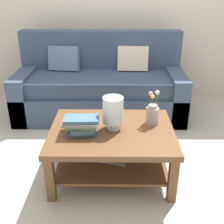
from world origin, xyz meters
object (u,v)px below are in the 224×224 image
Objects in this scene: couch at (100,87)px; coffee_table at (112,142)px; flower_pitcher at (152,114)px; book_stack_main at (82,125)px; glass_hurricane_vase at (113,111)px.

coffee_table is (0.17, -1.35, -0.03)m from couch.
couch is 1.97× the size of coffee_table.
book_stack_main is at bearing -163.39° from flower_pitcher.
glass_hurricane_vase is at bearing 50.87° from coffee_table.
coffee_table is at bearing 14.06° from book_stack_main.
flower_pitcher is at bearing 16.61° from book_stack_main.
coffee_table is at bearing -161.64° from flower_pitcher.
coffee_table is 3.39× the size of flower_pitcher.
flower_pitcher reaches higher than glass_hurricane_vase.
couch is at bearing 97.04° from coffee_table.
flower_pitcher is at bearing 17.04° from glass_hurricane_vase.
flower_pitcher is at bearing 18.36° from coffee_table.
glass_hurricane_vase reaches higher than book_stack_main.
flower_pitcher reaches higher than book_stack_main.
couch is 1.36m from flower_pitcher.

